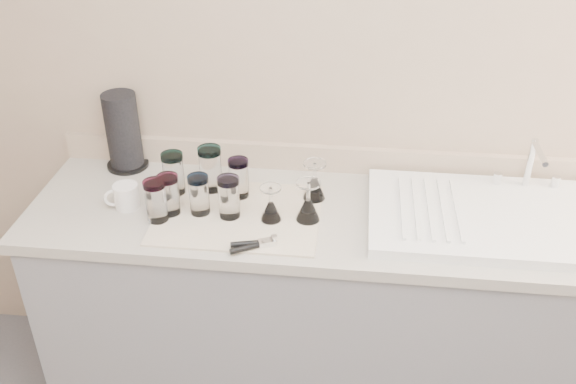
# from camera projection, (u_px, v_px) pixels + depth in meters

# --- Properties ---
(room_envelope) EXTENTS (3.54, 3.50, 2.52)m
(room_envelope) POSITION_uv_depth(u_px,v_px,m) (286.00, 296.00, 0.83)
(room_envelope) COLOR #545459
(room_envelope) RESTS_ON ground
(counter_unit) EXTENTS (2.06, 0.62, 0.90)m
(counter_unit) POSITION_uv_depth(u_px,v_px,m) (323.00, 310.00, 2.42)
(counter_unit) COLOR slate
(counter_unit) RESTS_ON ground
(sink_unit) EXTENTS (0.82, 0.50, 0.22)m
(sink_unit) POSITION_uv_depth(u_px,v_px,m) (493.00, 217.00, 2.13)
(sink_unit) COLOR white
(sink_unit) RESTS_ON counter_unit
(dish_towel) EXTENTS (0.55, 0.42, 0.01)m
(dish_towel) POSITION_uv_depth(u_px,v_px,m) (238.00, 214.00, 2.17)
(dish_towel) COLOR silver
(dish_towel) RESTS_ON counter_unit
(tumbler_teal) EXTENTS (0.08, 0.08, 0.15)m
(tumbler_teal) POSITION_uv_depth(u_px,v_px,m) (173.00, 173.00, 2.24)
(tumbler_teal) COLOR white
(tumbler_teal) RESTS_ON dish_towel
(tumbler_cyan) EXTENTS (0.08, 0.08, 0.16)m
(tumbler_cyan) POSITION_uv_depth(u_px,v_px,m) (210.00, 168.00, 2.26)
(tumbler_cyan) COLOR white
(tumbler_cyan) RESTS_ON dish_towel
(tumbler_purple) EXTENTS (0.07, 0.07, 0.14)m
(tumbler_purple) POSITION_uv_depth(u_px,v_px,m) (239.00, 178.00, 2.23)
(tumbler_purple) COLOR white
(tumbler_purple) RESTS_ON dish_towel
(tumbler_magenta) EXTENTS (0.07, 0.07, 0.14)m
(tumbler_magenta) POSITION_uv_depth(u_px,v_px,m) (169.00, 194.00, 2.13)
(tumbler_magenta) COLOR white
(tumbler_magenta) RESTS_ON dish_towel
(tumbler_blue) EXTENTS (0.07, 0.07, 0.14)m
(tumbler_blue) POSITION_uv_depth(u_px,v_px,m) (199.00, 194.00, 2.14)
(tumbler_blue) COLOR white
(tumbler_blue) RESTS_ON dish_towel
(tumbler_lavender) EXTENTS (0.07, 0.07, 0.15)m
(tumbler_lavender) POSITION_uv_depth(u_px,v_px,m) (229.00, 197.00, 2.11)
(tumbler_lavender) COLOR white
(tumbler_lavender) RESTS_ON dish_towel
(tumbler_extra) EXTENTS (0.07, 0.07, 0.15)m
(tumbler_extra) POSITION_uv_depth(u_px,v_px,m) (156.00, 200.00, 2.10)
(tumbler_extra) COLOR white
(tumbler_extra) RESTS_ON dish_towel
(goblet_back_right) EXTENTS (0.08, 0.08, 0.14)m
(goblet_back_right) POSITION_uv_depth(u_px,v_px,m) (314.00, 186.00, 2.23)
(goblet_back_right) COLOR white
(goblet_back_right) RESTS_ON dish_towel
(goblet_front_left) EXTENTS (0.07, 0.07, 0.12)m
(goblet_front_left) POSITION_uv_depth(u_px,v_px,m) (271.00, 209.00, 2.11)
(goblet_front_left) COLOR white
(goblet_front_left) RESTS_ON dish_towel
(goblet_front_right) EXTENTS (0.08, 0.08, 0.14)m
(goblet_front_right) POSITION_uv_depth(u_px,v_px,m) (308.00, 207.00, 2.11)
(goblet_front_right) COLOR white
(goblet_front_right) RESTS_ON dish_towel
(can_opener) EXTENTS (0.15, 0.09, 0.02)m
(can_opener) POSITION_uv_depth(u_px,v_px,m) (254.00, 245.00, 2.00)
(can_opener) COLOR silver
(can_opener) RESTS_ON dish_towel
(white_mug) EXTENTS (0.13, 0.11, 0.09)m
(white_mug) POSITION_uv_depth(u_px,v_px,m) (125.00, 196.00, 2.19)
(white_mug) COLOR white
(white_mug) RESTS_ON counter_unit
(paper_towel_roll) EXTENTS (0.16, 0.16, 0.29)m
(paper_towel_roll) POSITION_uv_depth(u_px,v_px,m) (123.00, 132.00, 2.39)
(paper_towel_roll) COLOR black
(paper_towel_roll) RESTS_ON counter_unit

